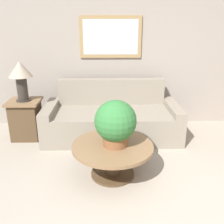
% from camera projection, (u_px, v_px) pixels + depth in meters
% --- Properties ---
extents(wall_back, '(7.82, 0.09, 2.60)m').
position_uv_depth(wall_back, '(139.00, 54.00, 4.49)').
color(wall_back, gray).
rests_on(wall_back, ground_plane).
extents(couch_main, '(2.23, 0.97, 0.91)m').
position_uv_depth(couch_main, '(112.00, 120.00, 4.22)').
color(couch_main, gray).
rests_on(couch_main, ground_plane).
extents(coffee_table, '(1.00, 1.00, 0.42)m').
position_uv_depth(coffee_table, '(113.00, 153.00, 3.10)').
color(coffee_table, '#4C3823').
rests_on(coffee_table, ground_plane).
extents(side_table, '(0.51, 0.51, 0.65)m').
position_uv_depth(side_table, '(26.00, 119.00, 4.14)').
color(side_table, '#4C3823').
rests_on(side_table, ground_plane).
extents(table_lamp, '(0.37, 0.37, 0.63)m').
position_uv_depth(table_lamp, '(21.00, 74.00, 3.89)').
color(table_lamp, '#2D2823').
rests_on(table_lamp, side_table).
extents(potted_plant_on_table, '(0.51, 0.51, 0.57)m').
position_uv_depth(potted_plant_on_table, '(115.00, 123.00, 2.96)').
color(potted_plant_on_table, brown).
rests_on(potted_plant_on_table, coffee_table).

